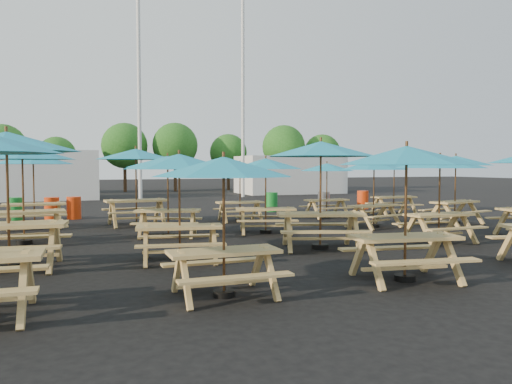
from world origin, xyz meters
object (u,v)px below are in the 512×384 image
object	(u,v)px
picnic_unit_5	(179,166)
picnic_unit_9	(321,154)
picnic_unit_2	(22,157)
waste_bin_4	(324,201)
picnic_unit_3	(33,162)
picnic_unit_14	(374,168)
picnic_unit_10	(266,167)
picnic_unit_19	(394,166)
picnic_unit_8	(406,162)
waste_bin_2	(74,208)
picnic_unit_6	(168,165)
picnic_unit_7	(136,158)
waste_bin_5	(363,200)
picnic_unit_11	(240,170)
picnic_unit_13	(440,166)
waste_bin_1	(52,209)
waste_bin_3	(272,202)
picnic_unit_4	(224,173)
picnic_unit_18	(456,164)
picnic_unit_1	(7,148)
waste_bin_0	(15,209)

from	to	relation	value
picnic_unit_5	picnic_unit_9	world-z (taller)	picnic_unit_9
picnic_unit_2	waste_bin_4	bearing A→B (deg)	21.41
picnic_unit_3	picnic_unit_14	distance (m)	10.48
picnic_unit_10	picnic_unit_19	size ratio (longest dim) A/B	1.17
picnic_unit_8	waste_bin_2	bearing A→B (deg)	121.12
picnic_unit_6	picnic_unit_19	xyz separation A→B (m)	(9.41, 2.99, -0.03)
picnic_unit_8	picnic_unit_14	size ratio (longest dim) A/B	1.00
picnic_unit_6	picnic_unit_7	distance (m)	3.03
picnic_unit_14	waste_bin_5	world-z (taller)	picnic_unit_14
picnic_unit_11	picnic_unit_13	xyz separation A→B (m)	(3.15, -6.30, 0.12)
picnic_unit_7	waste_bin_1	distance (m)	4.15
picnic_unit_19	waste_bin_5	size ratio (longest dim) A/B	2.88
picnic_unit_19	picnic_unit_14	bearing A→B (deg)	-130.73
waste_bin_3	picnic_unit_14	bearing A→B (deg)	-81.18
picnic_unit_4	picnic_unit_6	bearing A→B (deg)	86.63
picnic_unit_18	picnic_unit_13	bearing A→B (deg)	-150.99
picnic_unit_3	picnic_unit_11	world-z (taller)	picnic_unit_3
picnic_unit_1	waste_bin_0	world-z (taller)	picnic_unit_1
picnic_unit_2	picnic_unit_6	size ratio (longest dim) A/B	0.95
picnic_unit_2	picnic_unit_13	distance (m)	10.28
picnic_unit_3	picnic_unit_10	size ratio (longest dim) A/B	0.91
picnic_unit_1	picnic_unit_3	world-z (taller)	picnic_unit_1
picnic_unit_10	picnic_unit_13	size ratio (longest dim) A/B	1.19
picnic_unit_6	picnic_unit_14	bearing A→B (deg)	17.27
picnic_unit_4	picnic_unit_6	world-z (taller)	picnic_unit_6
picnic_unit_13	picnic_unit_19	distance (m)	7.15
picnic_unit_19	waste_bin_2	bearing A→B (deg)	170.07
picnic_unit_3	picnic_unit_6	world-z (taller)	picnic_unit_3
picnic_unit_2	picnic_unit_3	world-z (taller)	picnic_unit_2
picnic_unit_10	waste_bin_3	distance (m)	6.93
picnic_unit_7	picnic_unit_10	size ratio (longest dim) A/B	1.00
picnic_unit_5	picnic_unit_8	xyz separation A→B (m)	(3.19, -2.96, 0.08)
picnic_unit_3	picnic_unit_18	size ratio (longest dim) A/B	0.88
picnic_unit_1	picnic_unit_6	size ratio (longest dim) A/B	1.02
picnic_unit_3	waste_bin_2	world-z (taller)	picnic_unit_3
picnic_unit_10	picnic_unit_8	bearing A→B (deg)	-73.25
picnic_unit_2	picnic_unit_13	bearing A→B (deg)	-24.26
picnic_unit_1	picnic_unit_9	xyz separation A→B (m)	(6.48, 0.07, -0.06)
picnic_unit_19	picnic_unit_10	bearing A→B (deg)	-151.12
picnic_unit_13	picnic_unit_8	bearing A→B (deg)	-138.48
picnic_unit_14	waste_bin_1	xyz separation A→B (m)	(-9.52, 5.80, -1.45)
picnic_unit_2	picnic_unit_18	bearing A→B (deg)	-6.59
picnic_unit_4	waste_bin_3	world-z (taller)	picnic_unit_4
picnic_unit_13	waste_bin_0	distance (m)	14.13
picnic_unit_5	waste_bin_2	xyz separation A→B (m)	(-1.96, 9.30, -1.51)
picnic_unit_19	waste_bin_2	xyz separation A→B (m)	(-11.80, 2.71, -1.51)
picnic_unit_11	picnic_unit_4	bearing A→B (deg)	-107.40
picnic_unit_19	waste_bin_1	world-z (taller)	picnic_unit_19
waste_bin_0	picnic_unit_10	bearing A→B (deg)	-41.24
picnic_unit_5	picnic_unit_13	bearing A→B (deg)	11.22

